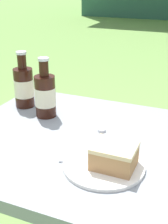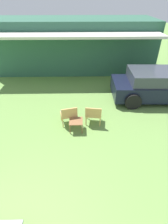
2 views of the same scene
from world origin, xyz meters
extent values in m
cube|color=gray|center=(0.00, 0.00, 0.69)|extent=(0.77, 0.71, 0.04)
cylinder|color=gray|center=(-0.35, 0.32, 0.33)|extent=(0.04, 0.04, 0.67)
cylinder|color=white|center=(0.16, -0.12, 0.71)|extent=(0.23, 0.23, 0.01)
cube|color=#AD7A4C|center=(0.19, -0.12, 0.74)|extent=(0.12, 0.10, 0.05)
cube|color=#DBBC89|center=(0.19, -0.12, 0.78)|extent=(0.12, 0.10, 0.01)
cylinder|color=black|center=(-0.16, 0.12, 0.79)|extent=(0.08, 0.08, 0.16)
cylinder|color=black|center=(-0.16, 0.12, 0.89)|extent=(0.03, 0.03, 0.06)
cylinder|color=silver|center=(-0.16, 0.12, 0.93)|extent=(0.04, 0.04, 0.01)
cylinder|color=beige|center=(-0.16, 0.12, 0.79)|extent=(0.08, 0.08, 0.07)
cylinder|color=black|center=(-0.29, 0.17, 0.79)|extent=(0.08, 0.08, 0.16)
cylinder|color=black|center=(-0.29, 0.17, 0.89)|extent=(0.03, 0.03, 0.06)
cylinder|color=silver|center=(-0.29, 0.17, 0.93)|extent=(0.04, 0.04, 0.01)
cylinder|color=beige|center=(-0.29, 0.17, 0.79)|extent=(0.08, 0.08, 0.07)
cube|color=silver|center=(0.12, -0.12, 0.71)|extent=(0.18, 0.07, 0.01)
cylinder|color=silver|center=(0.08, 0.08, 0.71)|extent=(0.03, 0.03, 0.01)
camera|label=1|loc=(0.39, -0.83, 1.20)|focal=50.00mm
camera|label=2|loc=(1.45, -1.16, 4.11)|focal=28.00mm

